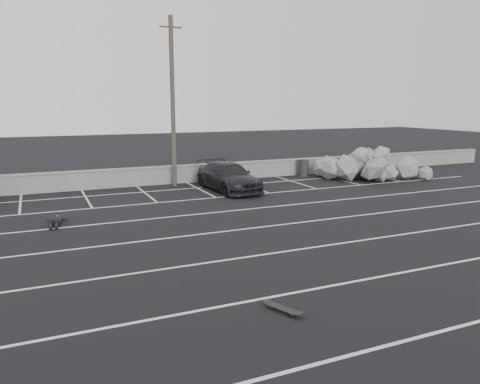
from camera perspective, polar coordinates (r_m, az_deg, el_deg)
name	(u,v)px	position (r m, az deg, el deg)	size (l,w,h in m)	color
ground	(288,251)	(15.25, 5.83, -7.19)	(120.00, 120.00, 0.00)	black
seawall	(170,174)	(27.84, -8.57, 2.13)	(50.00, 0.45, 1.06)	gray
stall_lines	(232,220)	(19.01, -0.99, -3.48)	(36.00, 20.05, 0.01)	silver
car_right	(228,177)	(25.40, -1.42, 1.87)	(2.10, 5.16, 1.50)	black
utility_pole	(173,102)	(26.78, -8.21, 10.80)	(1.25, 0.25, 9.35)	#4C4238
trash_bin	(304,168)	(30.62, 7.78, 2.94)	(0.91, 0.91, 1.08)	#29292C
riprap_pile	(360,169)	(30.28, 14.43, 2.79)	(6.58, 4.72, 1.80)	gray
person	(56,218)	(19.91, -21.50, -2.97)	(1.14, 2.21, 0.42)	black
skateboard	(283,309)	(11.03, 5.21, -13.98)	(0.54, 0.87, 0.10)	black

